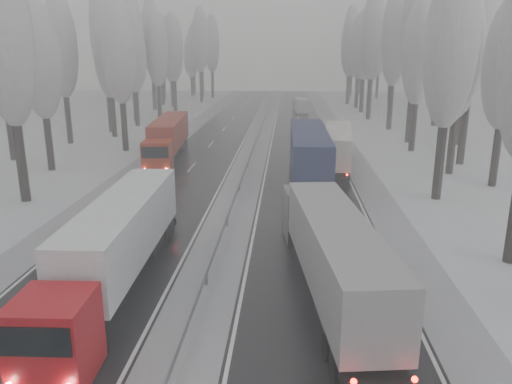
# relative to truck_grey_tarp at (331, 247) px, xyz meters

# --- Properties ---
(carriageway_right) EXTENTS (7.50, 200.00, 0.03)m
(carriageway_right) POSITION_rel_truck_grey_tarp_xyz_m (-0.29, 18.55, -2.23)
(carriageway_right) COLOR black
(carriageway_right) RESTS_ON ground
(carriageway_left) EXTENTS (7.50, 200.00, 0.03)m
(carriageway_left) POSITION_rel_truck_grey_tarp_xyz_m (-10.79, 18.55, -2.23)
(carriageway_left) COLOR black
(carriageway_left) RESTS_ON ground
(median_slush) EXTENTS (3.00, 200.00, 0.04)m
(median_slush) POSITION_rel_truck_grey_tarp_xyz_m (-5.54, 18.55, -2.22)
(median_slush) COLOR #ABADB4
(median_slush) RESTS_ON ground
(shoulder_right) EXTENTS (2.40, 200.00, 0.04)m
(shoulder_right) POSITION_rel_truck_grey_tarp_xyz_m (4.66, 18.55, -2.22)
(shoulder_right) COLOR #ABADB4
(shoulder_right) RESTS_ON ground
(shoulder_left) EXTENTS (2.40, 200.00, 0.04)m
(shoulder_left) POSITION_rel_truck_grey_tarp_xyz_m (-15.74, 18.55, -2.22)
(shoulder_left) COLOR #ABADB4
(shoulder_left) RESTS_ON ground
(median_guardrail) EXTENTS (0.12, 200.00, 0.76)m
(median_guardrail) POSITION_rel_truck_grey_tarp_xyz_m (-5.54, 18.54, -1.64)
(median_guardrail) COLOR slate
(median_guardrail) RESTS_ON ground
(tree_18) EXTENTS (3.60, 3.60, 16.58)m
(tree_18) POSITION_rel_truck_grey_tarp_xyz_m (8.97, 15.58, 8.46)
(tree_18) COLOR black
(tree_18) RESTS_ON ground
(tree_19) EXTENTS (3.60, 3.60, 14.57)m
(tree_19) POSITION_rel_truck_grey_tarp_xyz_m (14.48, 19.58, 7.17)
(tree_19) COLOR black
(tree_19) RESTS_ON ground
(tree_20) EXTENTS (3.60, 3.60, 15.71)m
(tree_20) POSITION_rel_truck_grey_tarp_xyz_m (12.36, 23.72, 7.90)
(tree_20) COLOR black
(tree_20) RESTS_ON ground
(tree_21) EXTENTS (3.60, 3.60, 18.62)m
(tree_21) POSITION_rel_truck_grey_tarp_xyz_m (14.58, 27.72, 9.76)
(tree_21) COLOR black
(tree_21) RESTS_ON ground
(tree_22) EXTENTS (3.60, 3.60, 15.86)m
(tree_22) POSITION_rel_truck_grey_tarp_xyz_m (11.48, 34.15, 8.00)
(tree_22) COLOR black
(tree_22) RESTS_ON ground
(tree_23) EXTENTS (3.60, 3.60, 13.55)m
(tree_23) POSITION_rel_truck_grey_tarp_xyz_m (17.77, 38.15, 6.52)
(tree_23) COLOR black
(tree_23) RESTS_ON ground
(tree_24) EXTENTS (3.60, 3.60, 20.49)m
(tree_24) POSITION_rel_truck_grey_tarp_xyz_m (12.36, 39.57, 10.94)
(tree_24) COLOR black
(tree_24) RESTS_ON ground
(tree_25) EXTENTS (3.60, 3.60, 19.44)m
(tree_25) POSITION_rel_truck_grey_tarp_xyz_m (19.27, 43.57, 10.28)
(tree_25) COLOR black
(tree_25) RESTS_ON ground
(tree_26) EXTENTS (3.60, 3.60, 18.78)m
(tree_26) POSITION_rel_truck_grey_tarp_xyz_m (12.02, 49.82, 9.86)
(tree_26) COLOR black
(tree_26) RESTS_ON ground
(tree_27) EXTENTS (3.60, 3.60, 17.62)m
(tree_27) POSITION_rel_truck_grey_tarp_xyz_m (19.18, 53.82, 9.12)
(tree_27) COLOR black
(tree_27) RESTS_ON ground
(tree_28) EXTENTS (3.60, 3.60, 19.62)m
(tree_28) POSITION_rel_truck_grey_tarp_xyz_m (10.80, 60.51, 10.39)
(tree_28) COLOR black
(tree_28) RESTS_ON ground
(tree_29) EXTENTS (3.60, 3.60, 18.11)m
(tree_29) POSITION_rel_truck_grey_tarp_xyz_m (18.17, 64.51, 9.43)
(tree_29) COLOR black
(tree_29) RESTS_ON ground
(tree_30) EXTENTS (3.60, 3.60, 17.86)m
(tree_30) POSITION_rel_truck_grey_tarp_xyz_m (11.02, 70.25, 9.27)
(tree_30) COLOR black
(tree_30) RESTS_ON ground
(tree_31) EXTENTS (3.60, 3.60, 18.58)m
(tree_31) POSITION_rel_truck_grey_tarp_xyz_m (16.94, 74.25, 9.73)
(tree_31) COLOR black
(tree_31) RESTS_ON ground
(tree_32) EXTENTS (3.60, 3.60, 17.33)m
(tree_32) POSITION_rel_truck_grey_tarp_xyz_m (11.09, 77.76, 8.94)
(tree_32) COLOR black
(tree_32) RESTS_ON ground
(tree_33) EXTENTS (3.60, 3.60, 14.33)m
(tree_33) POSITION_rel_truck_grey_tarp_xyz_m (14.23, 81.76, 7.02)
(tree_33) COLOR black
(tree_33) RESTS_ON ground
(tree_34) EXTENTS (3.60, 3.60, 17.63)m
(tree_34) POSITION_rel_truck_grey_tarp_xyz_m (10.19, 84.87, 9.13)
(tree_34) COLOR black
(tree_34) RESTS_ON ground
(tree_35) EXTENTS (3.60, 3.60, 18.25)m
(tree_35) POSITION_rel_truck_grey_tarp_xyz_m (19.40, 88.87, 9.52)
(tree_35) COLOR black
(tree_35) RESTS_ON ground
(tree_36) EXTENTS (3.60, 3.60, 20.23)m
(tree_36) POSITION_rel_truck_grey_tarp_xyz_m (11.50, 94.71, 10.78)
(tree_36) COLOR black
(tree_36) RESTS_ON ground
(tree_37) EXTENTS (3.60, 3.60, 16.37)m
(tree_37) POSITION_rel_truck_grey_tarp_xyz_m (18.48, 98.71, 8.32)
(tree_37) COLOR black
(tree_37) RESTS_ON ground
(tree_38) EXTENTS (3.60, 3.60, 17.97)m
(tree_38) POSITION_rel_truck_grey_tarp_xyz_m (13.19, 105.28, 9.35)
(tree_38) COLOR black
(tree_38) RESTS_ON ground
(tree_39) EXTENTS (3.60, 3.60, 16.19)m
(tree_39) POSITION_rel_truck_grey_tarp_xyz_m (16.01, 109.28, 8.21)
(tree_39) COLOR black
(tree_39) RESTS_ON ground
(tree_58) EXTENTS (3.60, 3.60, 17.21)m
(tree_58) POSITION_rel_truck_grey_tarp_xyz_m (-20.66, 13.12, 8.86)
(tree_58) COLOR black
(tree_58) RESTS_ON ground
(tree_60) EXTENTS (3.60, 3.60, 14.84)m
(tree_60) POSITION_rel_truck_grey_tarp_xyz_m (-23.29, 22.75, 7.35)
(tree_60) COLOR black
(tree_60) RESTS_ON ground
(tree_61) EXTENTS (3.60, 3.60, 13.95)m
(tree_61) POSITION_rel_truck_grey_tarp_xyz_m (-29.06, 26.75, 6.78)
(tree_61) COLOR black
(tree_61) RESTS_ON ground
(tree_62) EXTENTS (3.60, 3.60, 16.04)m
(tree_62) POSITION_rel_truck_grey_tarp_xyz_m (-19.48, 32.28, 8.11)
(tree_62) COLOR black
(tree_62) RESTS_ON ground
(tree_63) EXTENTS (3.60, 3.60, 16.88)m
(tree_63) POSITION_rel_truck_grey_tarp_xyz_m (-27.39, 36.28, 8.65)
(tree_63) COLOR black
(tree_63) RESTS_ON ground
(tree_64) EXTENTS (3.60, 3.60, 15.42)m
(tree_64) POSITION_rel_truck_grey_tarp_xyz_m (-23.80, 41.27, 7.72)
(tree_64) COLOR black
(tree_64) RESTS_ON ground
(tree_65) EXTENTS (3.60, 3.60, 19.48)m
(tree_65) POSITION_rel_truck_grey_tarp_xyz_m (-25.59, 45.27, 10.30)
(tree_65) COLOR black
(tree_65) RESTS_ON ground
(tree_66) EXTENTS (3.60, 3.60, 15.23)m
(tree_66) POSITION_rel_truck_grey_tarp_xyz_m (-23.70, 50.90, 7.59)
(tree_66) COLOR black
(tree_66) RESTS_ON ground
(tree_67) EXTENTS (3.60, 3.60, 17.09)m
(tree_67) POSITION_rel_truck_grey_tarp_xyz_m (-25.08, 54.90, 8.79)
(tree_67) COLOR black
(tree_67) RESTS_ON ground
(tree_68) EXTENTS (3.60, 3.60, 16.65)m
(tree_68) POSITION_rel_truck_grey_tarp_xyz_m (-22.12, 57.66, 8.50)
(tree_68) COLOR black
(tree_68) RESTS_ON ground
(tree_69) EXTENTS (3.60, 3.60, 19.35)m
(tree_69) POSITION_rel_truck_grey_tarp_xyz_m (-26.96, 61.66, 10.22)
(tree_69) COLOR black
(tree_69) RESTS_ON ground
(tree_70) EXTENTS (3.60, 3.60, 17.09)m
(tree_70) POSITION_rel_truck_grey_tarp_xyz_m (-21.87, 67.74, 8.79)
(tree_70) COLOR black
(tree_70) RESTS_ON ground
(tree_71) EXTENTS (3.60, 3.60, 19.61)m
(tree_71) POSITION_rel_truck_grey_tarp_xyz_m (-26.63, 71.74, 10.38)
(tree_71) COLOR black
(tree_71) RESTS_ON ground
(tree_72) EXTENTS (3.60, 3.60, 15.11)m
(tree_72) POSITION_rel_truck_grey_tarp_xyz_m (-24.47, 77.09, 7.52)
(tree_72) COLOR black
(tree_72) RESTS_ON ground
(tree_73) EXTENTS (3.60, 3.60, 17.22)m
(tree_73) POSITION_rel_truck_grey_tarp_xyz_m (-27.36, 81.09, 8.86)
(tree_73) COLOR black
(tree_73) RESTS_ON ground
(tree_74) EXTENTS (3.60, 3.60, 19.68)m
(tree_74) POSITION_rel_truck_grey_tarp_xyz_m (-20.61, 87.88, 10.43)
(tree_74) COLOR black
(tree_74) RESTS_ON ground
(tree_75) EXTENTS (3.60, 3.60, 18.60)m
(tree_75) POSITION_rel_truck_grey_tarp_xyz_m (-29.74, 91.88, 9.75)
(tree_75) COLOR black
(tree_75) RESTS_ON ground
(tree_76) EXTENTS (3.60, 3.60, 18.55)m
(tree_76) POSITION_rel_truck_grey_tarp_xyz_m (-19.59, 97.27, 9.71)
(tree_76) COLOR black
(tree_76) RESTS_ON ground
(tree_77) EXTENTS (3.60, 3.60, 14.32)m
(tree_77) POSITION_rel_truck_grey_tarp_xyz_m (-25.20, 101.27, 7.02)
(tree_77) COLOR black
(tree_77) RESTS_ON ground
(tree_78) EXTENTS (3.60, 3.60, 19.55)m
(tree_78) POSITION_rel_truck_grey_tarp_xyz_m (-23.10, 103.86, 10.35)
(tree_78) COLOR black
(tree_78) RESTS_ON ground
(tree_79) EXTENTS (3.60, 3.60, 17.07)m
(tree_79) POSITION_rel_truck_grey_tarp_xyz_m (-25.87, 107.86, 8.77)
(tree_79) COLOR black
(tree_79) RESTS_ON ground
(truck_grey_tarp) EXTENTS (4.17, 15.11, 3.84)m
(truck_grey_tarp) POSITION_rel_truck_grey_tarp_xyz_m (0.00, 0.00, 0.00)
(truck_grey_tarp) COLOR #515257
(truck_grey_tarp) RESTS_ON ground
(truck_blue_box) EXTENTS (2.88, 17.29, 4.42)m
(truck_blue_box) POSITION_rel_truck_grey_tarp_xyz_m (-0.25, 19.80, 0.34)
(truck_blue_box) COLOR #1D2949
(truck_blue_box) RESTS_ON ground
(truck_cream_box) EXTENTS (3.81, 14.67, 3.73)m
(truck_cream_box) POSITION_rel_truck_grey_tarp_xyz_m (2.65, 25.26, -0.06)
(truck_cream_box) COLOR #AFAA9B
(truck_cream_box) RESTS_ON ground
(box_truck_distant) EXTENTS (2.72, 6.81, 2.48)m
(box_truck_distant) POSITION_rel_truck_grey_tarp_xyz_m (0.29, 68.97, -0.98)
(box_truck_distant) COLOR #A9ACB0
(box_truck_distant) RESTS_ON ground
(truck_red_white) EXTENTS (2.78, 15.13, 3.86)m
(truck_red_white) POSITION_rel_truck_grey_tarp_xyz_m (-9.40, 0.10, 0.01)
(truck_red_white) COLOR #A20910
(truck_red_white) RESTS_ON ground
(truck_red_red) EXTENTS (3.82, 15.50, 3.94)m
(truck_red_red) POSITION_rel_truck_grey_tarp_xyz_m (-13.71, 27.98, 0.06)
(truck_red_red) COLOR #991D08
(truck_red_red) RESTS_ON ground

